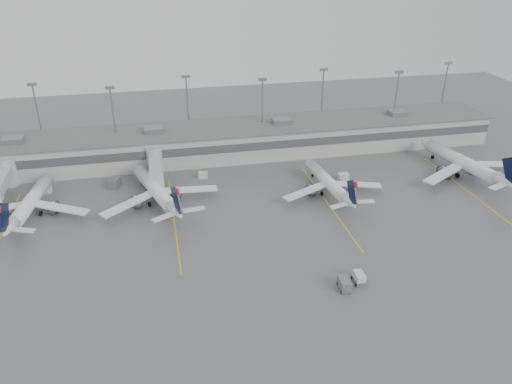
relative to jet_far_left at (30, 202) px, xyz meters
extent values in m
plane|color=#57575A|center=(47.83, -33.17, -3.01)|extent=(260.00, 260.00, 0.00)
cube|color=#9F9F9A|center=(47.83, 24.83, 0.99)|extent=(150.00, 16.00, 8.00)
cube|color=#47474C|center=(47.83, 16.78, 1.99)|extent=(150.00, 0.15, 2.20)
cube|color=#606060|center=(47.83, 24.83, 5.04)|extent=(152.00, 17.00, 0.30)
cube|color=slate|center=(-7.17, 24.83, 5.79)|extent=(5.00, 4.00, 1.30)
cube|color=slate|center=(97.83, 24.83, 5.79)|extent=(5.00, 4.00, 1.30)
cylinder|color=gray|center=(-2.17, 34.33, 6.99)|extent=(0.44, 0.44, 20.00)
cube|color=slate|center=(-2.17, 34.33, 17.19)|extent=(2.40, 0.50, 0.80)
cylinder|color=gray|center=(17.83, 26.83, 6.99)|extent=(0.44, 0.44, 20.00)
cube|color=slate|center=(17.83, 26.83, 17.19)|extent=(2.40, 0.50, 0.80)
cylinder|color=gray|center=(37.83, 34.33, 6.99)|extent=(0.44, 0.44, 20.00)
cube|color=slate|center=(37.83, 34.33, 17.19)|extent=(2.40, 0.50, 0.80)
cylinder|color=gray|center=(57.83, 26.83, 6.99)|extent=(0.44, 0.44, 20.00)
cube|color=slate|center=(57.83, 26.83, 17.19)|extent=(2.40, 0.50, 0.80)
cylinder|color=gray|center=(77.83, 34.33, 6.99)|extent=(0.44, 0.44, 20.00)
cube|color=slate|center=(77.83, 34.33, 17.19)|extent=(2.40, 0.50, 0.80)
cylinder|color=gray|center=(97.83, 26.83, 6.99)|extent=(0.44, 0.44, 20.00)
cube|color=slate|center=(97.83, 26.83, 17.19)|extent=(2.40, 0.50, 0.80)
cylinder|color=gray|center=(117.83, 34.33, 6.99)|extent=(0.44, 0.44, 20.00)
cube|color=slate|center=(117.83, 34.33, 17.19)|extent=(2.40, 0.50, 0.80)
cylinder|color=#ACAFB2|center=(-7.67, 16.83, 0.49)|extent=(4.00, 4.00, 7.00)
cube|color=#ACAFB2|center=(-7.67, 10.33, 1.29)|extent=(2.80, 13.00, 2.60)
cylinder|color=#ACAFB2|center=(27.33, 16.83, 0.49)|extent=(4.00, 4.00, 7.00)
cube|color=#ACAFB2|center=(27.33, 10.33, 1.29)|extent=(2.80, 13.00, 2.60)
cube|color=#ACAFB2|center=(27.33, 2.83, 1.29)|extent=(3.40, 2.40, 3.00)
cylinder|color=gray|center=(27.33, 2.83, -1.61)|extent=(0.70, 0.70, 2.80)
cube|color=black|center=(27.33, 2.83, -2.66)|extent=(2.20, 1.20, 0.70)
cube|color=yellow|center=(-4.67, -9.17, -3.00)|extent=(0.25, 40.00, 0.01)
cube|color=yellow|center=(30.33, -9.17, -3.00)|extent=(0.25, 40.00, 0.01)
cube|color=yellow|center=(65.33, -9.17, -3.00)|extent=(0.25, 40.00, 0.01)
cube|color=yellow|center=(100.33, -9.17, -3.00)|extent=(0.25, 40.00, 0.01)
cylinder|color=white|center=(0.22, 1.43, -0.06)|extent=(6.21, 21.81, 2.95)
cone|color=white|center=(2.08, 13.47, -0.06)|extent=(3.33, 3.17, 2.95)
cone|color=white|center=(-1.77, -11.49, 0.33)|extent=(3.66, 5.31, 2.95)
cube|color=white|center=(6.60, -2.34, -0.85)|extent=(12.55, 8.04, 0.34)
cube|color=black|center=(-1.85, -11.97, 3.18)|extent=(1.14, 5.51, 6.43)
cylinder|color=black|center=(1.57, 10.17, -2.57)|extent=(0.47, 0.93, 0.88)
cylinder|color=black|center=(-2.12, -0.20, -2.47)|extent=(0.60, 1.14, 1.08)
cylinder|color=black|center=(1.96, -0.83, -2.47)|extent=(0.60, 1.14, 1.08)
cylinder|color=white|center=(26.77, 1.12, 0.05)|extent=(9.81, 22.30, 3.06)
cone|color=white|center=(22.89, 13.15, 0.05)|extent=(3.79, 3.66, 3.06)
cone|color=white|center=(30.94, -11.80, 0.46)|extent=(4.48, 5.79, 3.06)
cube|color=white|center=(20.86, -3.80, -0.76)|extent=(12.30, 9.92, 0.36)
cube|color=white|center=(34.45, 0.59, -0.76)|extent=(13.27, 2.68, 0.36)
cube|color=black|center=(31.10, -12.28, 3.42)|extent=(2.06, 5.56, 6.67)
cube|color=#B20D20|center=(31.51, -13.54, 6.07)|extent=(0.93, 2.06, 1.94)
cylinder|color=black|center=(23.95, 9.85, -2.55)|extent=(0.62, 0.98, 0.92)
cylinder|color=black|center=(25.36, -1.48, -2.45)|extent=(0.78, 1.21, 1.12)
cylinder|color=black|center=(29.44, -0.17, -2.45)|extent=(0.78, 1.21, 1.12)
cylinder|color=white|center=(67.01, -2.49, -0.25)|extent=(4.50, 20.37, 2.76)
cone|color=white|center=(66.02, 8.86, -0.25)|extent=(2.97, 2.80, 2.76)
cone|color=white|center=(68.07, -14.66, 0.12)|extent=(3.14, 4.81, 2.76)
cube|color=white|center=(60.83, -5.61, -0.99)|extent=(11.93, 6.86, 0.32)
cube|color=white|center=(73.64, -4.49, -0.99)|extent=(12.17, 5.02, 0.32)
cube|color=black|center=(68.11, -15.12, 2.78)|extent=(0.72, 5.18, 6.01)
cube|color=#B20D20|center=(68.22, -16.31, 5.17)|extent=(0.44, 1.88, 1.74)
cylinder|color=black|center=(66.29, 5.75, -2.59)|extent=(0.39, 0.85, 0.83)
cylinder|color=black|center=(65.25, -4.49, -2.50)|extent=(0.50, 1.04, 1.01)
cylinder|color=black|center=(69.09, -4.15, -2.50)|extent=(0.50, 1.04, 1.01)
cylinder|color=white|center=(103.99, 0.31, 0.30)|extent=(7.54, 24.43, 3.30)
cone|color=white|center=(101.58, 13.75, 0.30)|extent=(3.80, 3.62, 3.30)
cone|color=white|center=(106.59, -14.11, 0.74)|extent=(4.23, 6.01, 3.30)
cube|color=white|center=(96.95, -4.09, -0.58)|extent=(13.97, 9.29, 0.39)
cube|color=white|center=(112.13, -1.36, -0.58)|extent=(14.58, 4.78, 0.39)
cube|color=black|center=(106.69, -14.65, 3.93)|extent=(1.42, 6.16, 7.20)
cylinder|color=black|center=(102.24, 10.06, -2.51)|extent=(0.55, 1.04, 0.99)
cylinder|color=black|center=(102.11, -2.27, -2.40)|extent=(0.70, 1.28, 1.21)
cylinder|color=black|center=(106.66, -1.45, -2.40)|extent=(0.70, 1.28, 1.21)
cube|color=silver|center=(60.82, -37.71, -2.04)|extent=(1.73, 2.66, 1.94)
cube|color=slate|center=(60.82, -37.71, -2.63)|extent=(1.97, 3.10, 0.76)
cylinder|color=black|center=(60.01, -36.60, -2.70)|extent=(0.26, 0.61, 0.60)
cylinder|color=black|center=(61.73, -36.67, -2.70)|extent=(0.26, 0.61, 0.60)
cylinder|color=black|center=(59.91, -38.75, -2.70)|extent=(0.26, 0.61, 0.60)
cylinder|color=black|center=(61.64, -38.83, -2.70)|extent=(0.26, 0.61, 0.60)
cube|color=slate|center=(57.62, -38.91, -1.94)|extent=(1.93, 3.22, 1.91)
cylinder|color=black|center=(56.89, -37.76, -2.69)|extent=(0.27, 0.64, 0.63)
cylinder|color=black|center=(58.36, -40.07, -2.69)|extent=(0.27, 0.64, 0.63)
cube|color=silver|center=(1.54, 10.51, -2.19)|extent=(2.32, 1.55, 1.64)
cube|color=silver|center=(38.95, 10.92, -2.20)|extent=(2.57, 2.01, 1.61)
cube|color=silver|center=(73.16, 2.31, -2.10)|extent=(2.62, 1.78, 1.82)
cube|color=slate|center=(17.30, 10.41, -1.90)|extent=(3.31, 4.08, 2.21)
cone|color=#F55C05|center=(-2.77, -3.04, -2.63)|extent=(0.47, 0.47, 0.75)
cone|color=#F55C05|center=(21.27, 3.15, -2.67)|extent=(0.42, 0.42, 0.67)
cone|color=#F55C05|center=(68.31, 2.17, -2.63)|extent=(0.47, 0.47, 0.75)
cone|color=#F55C05|center=(95.65, -2.92, -2.67)|extent=(0.43, 0.43, 0.68)
camera|label=1|loc=(28.24, -103.54, 51.13)|focal=35.00mm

